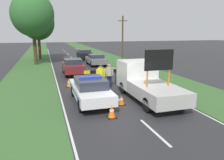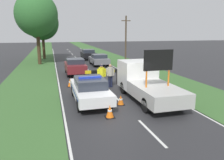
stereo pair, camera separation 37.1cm
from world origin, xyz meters
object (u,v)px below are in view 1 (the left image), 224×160
at_px(queued_car_suv_grey, 96,59).
at_px(roadside_tree_near_right, 32,14).
at_px(pedestrian_civilian, 109,74).
at_px(traffic_cone_behind_barrier, 124,80).
at_px(traffic_cone_near_police, 69,83).
at_px(traffic_cone_centre_front, 112,111).
at_px(queued_car_sedan_black, 85,54).
at_px(work_truck, 145,81).
at_px(queued_car_wagon_maroon, 73,66).
at_px(police_car, 90,89).
at_px(police_officer, 101,75).
at_px(traffic_cone_near_truck, 121,100).
at_px(road_barrier, 102,73).
at_px(utility_pole, 123,39).
at_px(roadside_tree_near_left, 38,23).

bearing_deg(queued_car_suv_grey, roadside_tree_near_right, -21.00).
xyz_separation_m(pedestrian_civilian, traffic_cone_behind_barrier, (1.45, 0.87, -0.79)).
relative_size(traffic_cone_near_police, traffic_cone_centre_front, 1.02).
relative_size(traffic_cone_centre_front, queued_car_sedan_black, 0.16).
bearing_deg(work_truck, traffic_cone_near_police, -45.66).
height_order(queued_car_wagon_maroon, queued_car_sedan_black, queued_car_wagon_maroon).
distance_m(police_car, queued_car_suv_grey, 14.63).
bearing_deg(traffic_cone_near_police, pedestrian_civilian, -19.07).
bearing_deg(traffic_cone_near_police, queued_car_suv_grey, 66.30).
distance_m(police_officer, roadside_tree_near_right, 15.81).
bearing_deg(traffic_cone_near_police, traffic_cone_behind_barrier, -1.63).
bearing_deg(traffic_cone_near_truck, queued_car_wagon_maroon, 98.50).
bearing_deg(queued_car_suv_grey, traffic_cone_behind_barrier, 89.53).
relative_size(road_barrier, utility_pole, 0.46).
height_order(traffic_cone_near_truck, roadside_tree_near_left, roadside_tree_near_left).
xyz_separation_m(road_barrier, traffic_cone_behind_barrier, (1.83, 0.08, -0.75)).
xyz_separation_m(work_truck, traffic_cone_near_truck, (-1.87, -0.88, -0.78)).
bearing_deg(traffic_cone_near_police, police_officer, -31.94).
bearing_deg(traffic_cone_near_truck, roadside_tree_near_right, 105.94).
height_order(pedestrian_civilian, queued_car_suv_grey, pedestrian_civilian).
distance_m(queued_car_suv_grey, roadside_tree_near_left, 12.13).
xyz_separation_m(traffic_cone_near_truck, queued_car_suv_grey, (2.04, 15.18, 0.44)).
bearing_deg(roadside_tree_near_right, roadside_tree_near_left, 86.17).
bearing_deg(road_barrier, traffic_cone_centre_front, -93.55).
xyz_separation_m(work_truck, roadside_tree_near_left, (-6.58, 23.24, 4.32)).
distance_m(police_car, road_barrier, 4.26).
height_order(pedestrian_civilian, traffic_cone_near_police, pedestrian_civilian).
xyz_separation_m(queued_car_sedan_black, roadside_tree_near_right, (-6.86, -3.50, 5.33)).
bearing_deg(utility_pole, police_car, -116.43).
bearing_deg(traffic_cone_behind_barrier, traffic_cone_near_truck, -111.39).
bearing_deg(traffic_cone_near_police, traffic_cone_near_truck, -64.97).
bearing_deg(traffic_cone_near_truck, utility_pole, 70.00).
bearing_deg(queued_car_suv_grey, traffic_cone_near_truck, 82.36).
bearing_deg(queued_car_wagon_maroon, utility_pole, -140.94).
relative_size(police_car, roadside_tree_near_left, 0.62).
bearing_deg(queued_car_wagon_maroon, roadside_tree_near_left, -77.23).
height_order(work_truck, traffic_cone_centre_front, work_truck).
bearing_deg(work_truck, police_car, -2.99).
relative_size(police_officer, traffic_cone_near_police, 2.82).
bearing_deg(pedestrian_civilian, traffic_cone_near_truck, -86.09).
xyz_separation_m(traffic_cone_behind_barrier, queued_car_sedan_black, (-0.21, 16.44, 0.56)).
distance_m(police_officer, traffic_cone_near_truck, 3.86).
bearing_deg(queued_car_sedan_black, utility_pole, 124.95).
bearing_deg(roadside_tree_near_left, queued_car_wagon_maroon, -77.23).
bearing_deg(queued_car_wagon_maroon, police_officer, 101.42).
relative_size(pedestrian_civilian, queued_car_wagon_maroon, 0.45).
bearing_deg(police_officer, queued_car_wagon_maroon, -63.66).
xyz_separation_m(queued_car_suv_grey, utility_pole, (3.69, 0.54, 2.42)).
distance_m(road_barrier, pedestrian_civilian, 0.88).
distance_m(traffic_cone_near_truck, roadside_tree_near_left, 25.10).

